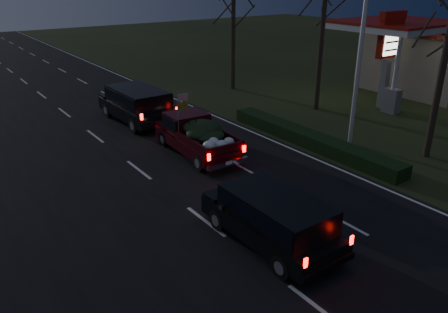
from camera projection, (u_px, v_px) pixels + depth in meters
ground at (206, 222)px, 14.15m from camera, size 120.00×120.00×0.00m
road_asphalt at (206, 222)px, 14.14m from camera, size 14.00×120.00×0.02m
hedge_row at (309, 139)px, 20.48m from camera, size 1.00×10.00×0.60m
light_pole at (364, 24)px, 18.65m from camera, size 0.50×0.90×9.16m
gas_price_pylon at (390, 44)px, 25.05m from camera, size 2.00×0.41×5.57m
gas_station_building at (443, 58)px, 30.78m from camera, size 10.00×7.00×4.00m
gas_canopy at (397, 29)px, 26.66m from camera, size 7.10×6.10×4.88m
bare_tree_far at (233, 11)px, 28.84m from camera, size 3.60×3.60×7.00m
pickup_truck at (196, 133)px, 19.25m from camera, size 2.09×4.90×2.52m
lead_suv at (137, 102)px, 23.37m from camera, size 2.28×5.31×1.52m
rear_suv at (274, 215)px, 12.61m from camera, size 2.10×4.54×1.30m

